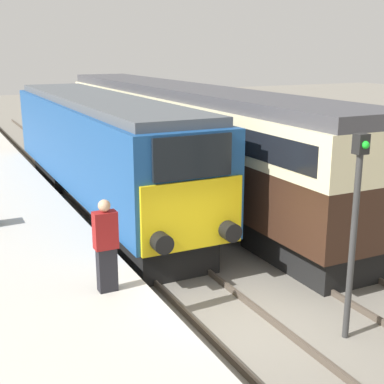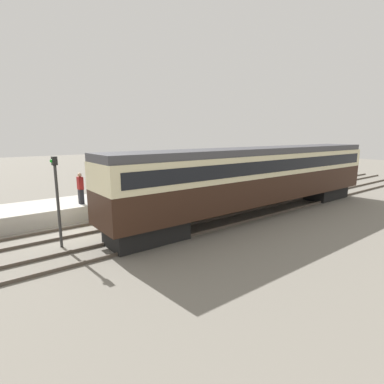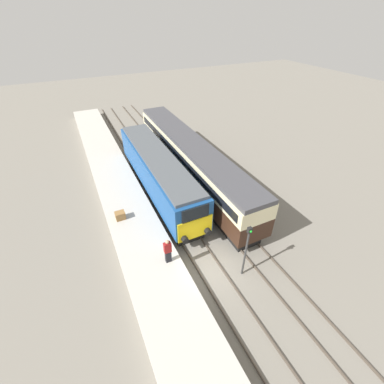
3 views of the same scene
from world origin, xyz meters
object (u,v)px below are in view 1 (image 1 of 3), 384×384
locomotive (99,147)px  signal_post (355,221)px  passenger_carriage (180,129)px  person_on_platform (106,246)px

locomotive → signal_post: 10.49m
locomotive → signal_post: signal_post is taller
passenger_carriage → person_on_platform: (-5.72, -8.91, -0.69)m
passenger_carriage → person_on_platform: size_ratio=11.00×
locomotive → person_on_platform: 8.46m
signal_post → passenger_carriage: bearing=81.3°
locomotive → person_on_platform: locomotive is taller
locomotive → passenger_carriage: 3.50m
person_on_platform → locomotive: bearing=74.1°
passenger_carriage → locomotive: bearing=-167.0°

